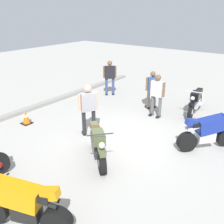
# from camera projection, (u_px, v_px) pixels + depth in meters

# --- Properties ---
(ground_plane) EXTENTS (40.00, 40.00, 0.00)m
(ground_plane) POSITION_uv_depth(u_px,v_px,m) (117.00, 141.00, 8.42)
(ground_plane) COLOR #ADAAA3
(curb_edge) EXTENTS (14.00, 0.30, 0.15)m
(curb_edge) POSITION_uv_depth(u_px,v_px,m) (31.00, 108.00, 10.96)
(curb_edge) COLOR gray
(curb_edge) RESTS_ON ground
(motorcycle_olive_vintage) EXTENTS (1.39, 1.59, 1.07)m
(motorcycle_olive_vintage) POSITION_uv_depth(u_px,v_px,m) (98.00, 144.00, 7.22)
(motorcycle_olive_vintage) COLOR black
(motorcycle_olive_vintage) RESTS_ON ground
(motorcycle_black_cruiser) EXTENTS (2.09, 0.70, 1.09)m
(motorcycle_black_cruiser) POSITION_uv_depth(u_px,v_px,m) (196.00, 101.00, 10.44)
(motorcycle_black_cruiser) COLOR black
(motorcycle_black_cruiser) RESTS_ON ground
(motorcycle_orange_sportbike) EXTENTS (1.03, 1.85, 1.14)m
(motorcycle_orange_sportbike) POSITION_uv_depth(u_px,v_px,m) (23.00, 204.00, 4.88)
(motorcycle_orange_sportbike) COLOR black
(motorcycle_orange_sportbike) RESTS_ON ground
(motorcycle_blue_sportbike) EXTENTS (1.63, 1.38, 1.14)m
(motorcycle_blue_sportbike) POSITION_uv_depth(u_px,v_px,m) (208.00, 131.00, 7.78)
(motorcycle_blue_sportbike) COLOR black
(motorcycle_blue_sportbike) RESTS_ON ground
(person_in_gray_shirt) EXTENTS (0.63, 0.50, 1.78)m
(person_in_gray_shirt) POSITION_uv_depth(u_px,v_px,m) (88.00, 106.00, 8.49)
(person_in_gray_shirt) COLOR #262628
(person_in_gray_shirt) RESTS_ON ground
(person_in_black_shirt) EXTENTS (0.55, 0.56, 1.73)m
(person_in_black_shirt) POSITION_uv_depth(u_px,v_px,m) (110.00, 76.00, 12.51)
(person_in_black_shirt) COLOR #384772
(person_in_black_shirt) RESTS_ON ground
(person_in_white_shirt) EXTENTS (0.32, 0.67, 1.73)m
(person_in_white_shirt) POSITION_uv_depth(u_px,v_px,m) (157.00, 93.00, 9.97)
(person_in_white_shirt) COLOR #59595B
(person_in_white_shirt) RESTS_ON ground
(person_in_blue_shirt) EXTENTS (0.61, 0.47, 1.64)m
(person_in_blue_shirt) POSITION_uv_depth(u_px,v_px,m) (152.00, 88.00, 10.84)
(person_in_blue_shirt) COLOR gray
(person_in_blue_shirt) RESTS_ON ground
(traffic_cone) EXTENTS (0.36, 0.36, 0.53)m
(traffic_cone) POSITION_uv_depth(u_px,v_px,m) (26.00, 117.00, 9.58)
(traffic_cone) COLOR black
(traffic_cone) RESTS_ON ground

